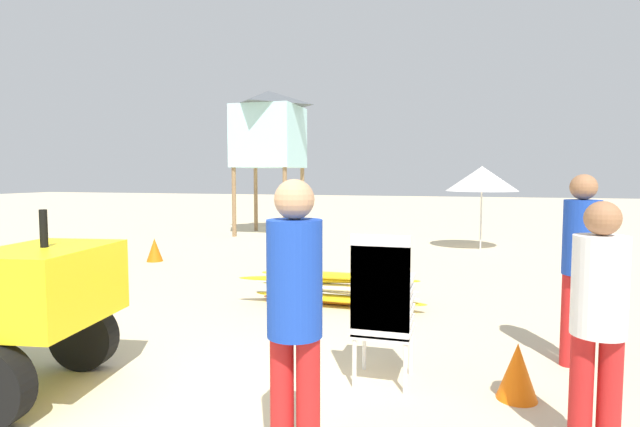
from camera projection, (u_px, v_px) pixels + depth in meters
name	position (u px, v px, depth m)	size (l,w,h in m)	color
ground	(127.00, 418.00, 3.67)	(80.00, 80.00, 0.00)	beige
stacked_plastic_chairs	(382.00, 298.00, 4.18)	(0.48, 0.48, 1.29)	white
surfboard_pile	(333.00, 289.00, 6.80)	(2.59, 0.89, 0.48)	orange
lifeguard_near_center	(295.00, 308.00, 2.87)	(0.32, 0.32, 1.75)	red
lifeguard_near_right	(599.00, 313.00, 3.09)	(0.32, 0.32, 1.61)	red
lifeguard_far_right	(581.00, 256.00, 4.58)	(0.32, 0.32, 1.78)	red
lifeguard_tower	(269.00, 129.00, 14.85)	(1.98, 1.98, 4.24)	olive
beach_umbrella_left	(482.00, 179.00, 11.87)	(1.67, 1.67, 1.98)	beige
traffic_cone_near	(517.00, 371.00, 3.96)	(0.32, 0.32, 0.45)	orange
traffic_cone_far	(155.00, 250.00, 10.33)	(0.33, 0.33, 0.48)	orange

